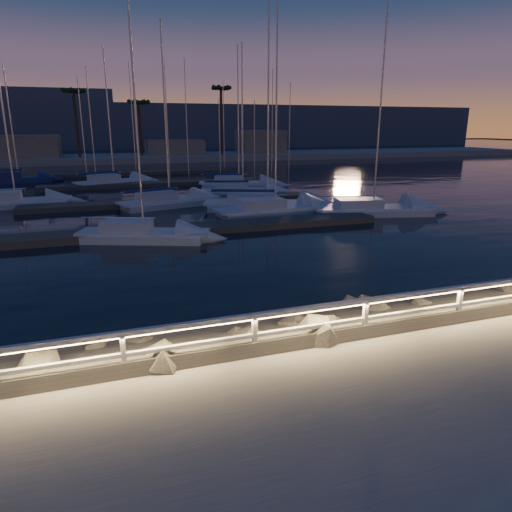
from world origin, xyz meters
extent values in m
plane|color=#ABA59A|center=(0.00, 0.00, 0.00)|extent=(400.00, 400.00, 0.00)
cube|color=#ABA59A|center=(0.00, -2.50, -0.10)|extent=(240.00, 5.00, 0.20)
cube|color=#6C665C|center=(0.00, 1.50, -0.30)|extent=(240.00, 3.45, 1.29)
plane|color=black|center=(0.00, 80.00, -0.60)|extent=(320.00, 320.00, 0.00)
plane|color=black|center=(0.00, 0.00, -1.20)|extent=(400.00, 400.00, 0.00)
cube|color=silver|center=(-5.00, 0.00, 0.50)|extent=(0.11, 0.11, 1.00)
cube|color=silver|center=(-2.00, 0.00, 0.50)|extent=(0.11, 0.11, 1.00)
cube|color=silver|center=(1.00, 0.00, 0.50)|extent=(0.11, 0.11, 1.00)
cube|color=silver|center=(4.00, 0.00, 0.50)|extent=(0.11, 0.11, 1.00)
cube|color=silver|center=(0.00, 0.00, 1.00)|extent=(44.00, 0.12, 0.12)
cube|color=silver|center=(0.00, 0.00, 0.50)|extent=(44.00, 0.09, 0.09)
cube|color=#EBB669|center=(0.00, -0.02, 0.92)|extent=(44.00, 0.04, 0.03)
sphere|color=#6C665C|center=(2.61, 2.44, -0.42)|extent=(0.95, 0.95, 0.95)
sphere|color=#6C665C|center=(-2.79, 1.65, -0.25)|extent=(1.08, 1.08, 1.08)
sphere|color=#6C665C|center=(-7.19, 1.03, -0.12)|extent=(1.07, 1.07, 1.07)
sphere|color=#6C665C|center=(-0.10, 0.33, 0.03)|extent=(0.72, 0.72, 0.72)
cube|color=#595249|center=(0.00, 16.00, -0.40)|extent=(22.00, 2.00, 0.40)
cube|color=#595249|center=(0.00, 26.00, -0.40)|extent=(22.00, 2.00, 0.40)
cube|color=#595249|center=(0.00, 38.00, -0.40)|extent=(22.00, 2.00, 0.40)
cube|color=#595249|center=(0.00, 50.00, -0.40)|extent=(22.00, 2.00, 0.40)
cube|color=#ABA59A|center=(0.00, 74.00, -0.20)|extent=(160.00, 14.00, 1.20)
cube|color=gray|center=(-18.00, 74.00, 1.80)|extent=(14.00, 8.00, 4.00)
cube|color=gray|center=(8.00, 75.00, 1.30)|extent=(10.00, 6.00, 3.00)
cube|color=gray|center=(24.00, 74.00, 2.10)|extent=(8.00, 7.00, 4.60)
cylinder|color=#493222|center=(-8.00, 72.00, 5.65)|extent=(0.44, 0.44, 10.50)
cylinder|color=#493222|center=(2.00, 73.00, 4.90)|extent=(0.44, 0.44, 9.00)
cylinder|color=#493222|center=(16.00, 72.00, 6.15)|extent=(0.44, 0.44, 11.50)
cube|color=#3D4B5F|center=(0.00, 130.00, 4.00)|extent=(220.00, 30.00, 14.00)
cube|color=silver|center=(-3.21, 14.87, -0.45)|extent=(6.66, 4.24, 0.49)
cube|color=silver|center=(-3.21, 14.87, -0.14)|extent=(7.04, 4.14, 0.13)
cube|color=silver|center=(-4.03, 15.19, 0.18)|extent=(2.86, 2.36, 0.58)
cylinder|color=#BBBCC1|center=(-3.21, 14.87, 5.44)|extent=(0.11, 0.11, 10.98)
cylinder|color=#BBBCC1|center=(-4.44, 15.35, 0.63)|extent=(3.71, 1.49, 0.07)
cube|color=silver|center=(6.01, 19.44, -0.45)|extent=(7.87, 3.07, 0.56)
cube|color=silver|center=(6.01, 19.44, -0.10)|extent=(8.48, 2.72, 0.15)
cube|color=silver|center=(4.94, 19.37, 0.26)|extent=(3.12, 2.12, 0.66)
cylinder|color=#BBBCC1|center=(6.01, 19.44, 6.70)|extent=(0.12, 0.12, 13.40)
cylinder|color=#BBBCC1|center=(4.41, 19.34, 0.76)|extent=(4.82, 0.39, 0.08)
cube|color=silver|center=(12.48, 17.45, -0.45)|extent=(8.13, 4.31, 0.52)
cube|color=silver|center=(12.48, 17.45, -0.12)|extent=(8.67, 4.08, 0.14)
cube|color=silver|center=(11.43, 17.70, 0.21)|extent=(3.38, 2.58, 0.61)
cylinder|color=#BBBCC1|center=(12.48, 17.45, 6.70)|extent=(0.11, 0.11, 13.45)
cylinder|color=#BBBCC1|center=(10.91, 17.83, 0.68)|extent=(4.73, 1.20, 0.08)
cube|color=silver|center=(-0.33, 25.19, -0.45)|extent=(7.48, 4.25, 0.55)
cube|color=silver|center=(-0.33, 25.19, -0.10)|extent=(7.95, 4.08, 0.15)
cube|color=silver|center=(-1.28, 24.91, 0.25)|extent=(3.15, 2.48, 0.65)
cylinder|color=#BBBCC1|center=(-0.33, 25.19, 6.16)|extent=(0.12, 0.12, 12.32)
cylinder|color=#BBBCC1|center=(-1.75, 24.78, 0.76)|extent=(4.28, 1.32, 0.08)
cube|color=silver|center=(6.63, 28.90, -0.45)|extent=(7.20, 4.15, 0.49)
cube|color=silver|center=(6.63, 28.90, -0.14)|extent=(7.65, 3.98, 0.13)
cube|color=silver|center=(5.72, 29.18, 0.18)|extent=(3.04, 2.40, 0.58)
cylinder|color=#BBBCC1|center=(6.63, 28.90, 5.89)|extent=(0.11, 0.11, 11.87)
cylinder|color=#BBBCC1|center=(5.26, 29.31, 0.62)|extent=(4.11, 1.30, 0.07)
cube|color=silver|center=(6.21, 21.49, -0.45)|extent=(8.88, 5.66, 0.57)
cube|color=silver|center=(6.21, 21.49, -0.09)|extent=(9.39, 5.52, 0.15)
cube|color=silver|center=(5.11, 21.91, 0.27)|extent=(3.82, 3.15, 0.67)
cylinder|color=#BBBCC1|center=(6.21, 21.49, 7.34)|extent=(0.12, 0.12, 14.65)
cylinder|color=#BBBCC1|center=(4.57, 22.12, 0.78)|extent=(4.95, 1.97, 0.08)
cube|color=silver|center=(-11.27, 28.57, -0.45)|extent=(7.28, 2.67, 0.56)
cube|color=silver|center=(-11.27, 28.57, -0.09)|extent=(7.87, 2.33, 0.15)
cube|color=silver|center=(-12.27, 28.53, 0.26)|extent=(2.86, 1.90, 0.66)
cylinder|color=#BBBCC1|center=(-11.27, 28.57, 6.26)|extent=(0.12, 0.12, 12.49)
cube|color=silver|center=(7.86, 34.27, -0.45)|extent=(7.59, 4.26, 0.52)
cube|color=silver|center=(7.86, 34.27, -0.12)|extent=(8.08, 4.08, 0.14)
cube|color=silver|center=(6.90, 34.54, 0.21)|extent=(3.19, 2.49, 0.61)
cylinder|color=#BBBCC1|center=(7.86, 34.27, 6.24)|extent=(0.11, 0.11, 12.52)
cylinder|color=#BBBCC1|center=(6.42, 34.68, 0.68)|extent=(4.36, 1.29, 0.08)
cube|color=navy|center=(-13.45, 45.55, -0.45)|extent=(6.67, 2.69, 0.55)
cube|color=navy|center=(-13.45, 45.55, -0.10)|extent=(7.18, 2.41, 0.15)
cube|color=navy|center=(-14.35, 45.48, 0.25)|extent=(2.66, 1.83, 0.65)
cylinder|color=#BBBCC1|center=(-13.45, 45.55, 5.65)|extent=(0.12, 0.12, 11.30)
cylinder|color=#BBBCC1|center=(-14.80, 45.44, 0.76)|extent=(4.06, 0.41, 0.08)
cube|color=silver|center=(-3.83, 39.54, -0.45)|extent=(7.60, 4.66, 0.56)
cube|color=silver|center=(-3.83, 39.54, -0.09)|extent=(8.05, 4.52, 0.15)
cube|color=silver|center=(-4.77, 39.20, 0.27)|extent=(3.24, 2.63, 0.66)
cylinder|color=#BBBCC1|center=(-3.83, 39.54, 6.27)|extent=(0.12, 0.12, 12.52)
cylinder|color=#BBBCC1|center=(-5.25, 39.04, 0.78)|extent=(4.28, 1.58, 0.08)
camera|label=1|loc=(-5.14, -9.36, 5.28)|focal=32.00mm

